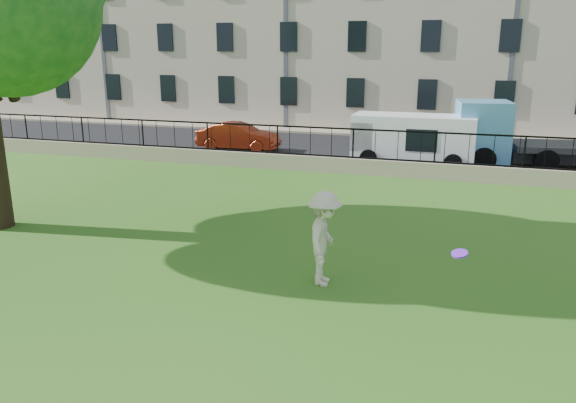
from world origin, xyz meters
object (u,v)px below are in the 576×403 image
(blue_truck, at_px, (536,135))
(man, at_px, (324,239))
(red_sedan, at_px, (238,137))
(white_van, at_px, (413,140))
(frisbee, at_px, (460,253))

(blue_truck, bearing_deg, man, -118.61)
(man, distance_m, blue_truck, 14.73)
(man, bearing_deg, blue_truck, -25.20)
(red_sedan, relative_size, white_van, 0.79)
(red_sedan, bearing_deg, white_van, -99.29)
(red_sedan, bearing_deg, man, -153.71)
(frisbee, distance_m, white_van, 14.14)
(man, relative_size, blue_truck, 0.31)
(white_van, xyz_separation_m, blue_truck, (4.72, 1.00, 0.28))
(frisbee, xyz_separation_m, red_sedan, (-10.04, 15.00, -0.77))
(man, distance_m, frisbee, 2.91)
(red_sedan, height_order, white_van, white_van)
(white_van, bearing_deg, red_sedan, 172.90)
(red_sedan, xyz_separation_m, white_van, (8.04, -1.00, 0.38))
(frisbee, height_order, blue_truck, blue_truck)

